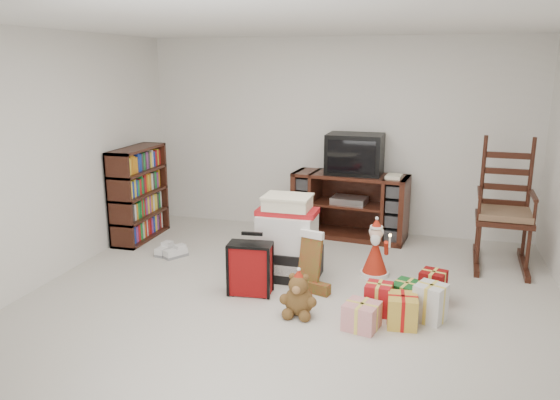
% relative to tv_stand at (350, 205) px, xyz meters
% --- Properties ---
extents(room, '(5.01, 5.01, 2.51)m').
position_rel_tv_stand_xyz_m(room, '(-0.24, -2.21, 0.84)').
color(room, beige).
rests_on(room, ground).
extents(tv_stand, '(1.48, 0.67, 0.82)m').
position_rel_tv_stand_xyz_m(tv_stand, '(0.00, 0.00, 0.00)').
color(tv_stand, '#441D13').
rests_on(tv_stand, floor).
extents(bookshelf, '(0.32, 0.95, 1.16)m').
position_rel_tv_stand_xyz_m(bookshelf, '(-2.55, -0.77, 0.15)').
color(bookshelf, '#35160E').
rests_on(bookshelf, floor).
extents(rocking_chair, '(0.63, 0.99, 1.45)m').
position_rel_tv_stand_xyz_m(rocking_chair, '(1.76, -0.51, 0.09)').
color(rocking_chair, '#35160E').
rests_on(rocking_chair, floor).
extents(gift_pile, '(0.68, 0.50, 0.85)m').
position_rel_tv_stand_xyz_m(gift_pile, '(-0.42, -1.52, -0.04)').
color(gift_pile, black).
rests_on(gift_pile, floor).
extents(red_suitcase, '(0.41, 0.24, 0.60)m').
position_rel_tv_stand_xyz_m(red_suitcase, '(-0.65, -2.06, -0.15)').
color(red_suitcase, maroon).
rests_on(red_suitcase, floor).
extents(stocking, '(0.31, 0.20, 0.61)m').
position_rel_tv_stand_xyz_m(stocking, '(-0.12, -1.81, -0.11)').
color(stocking, '#0D7C22').
rests_on(stocking, floor).
extents(teddy_bear, '(0.26, 0.23, 0.38)m').
position_rel_tv_stand_xyz_m(teddy_bear, '(-0.10, -2.38, -0.24)').
color(teddy_bear, brown).
rests_on(teddy_bear, floor).
extents(santa_figurine, '(0.30, 0.29, 0.62)m').
position_rel_tv_stand_xyz_m(santa_figurine, '(0.46, -1.26, -0.17)').
color(santa_figurine, '#A02111').
rests_on(santa_figurine, floor).
extents(mrs_claus_figurine, '(0.30, 0.28, 0.61)m').
position_rel_tv_stand_xyz_m(mrs_claus_figurine, '(-0.55, -1.06, -0.18)').
color(mrs_claus_figurine, '#A02111').
rests_on(mrs_claus_figurine, floor).
extents(sneaker_pair, '(0.37, 0.29, 0.10)m').
position_rel_tv_stand_xyz_m(sneaker_pair, '(-1.89, -1.28, -0.36)').
color(sneaker_pair, silver).
rests_on(sneaker_pair, floor).
extents(gift_cluster, '(0.75, 1.04, 0.26)m').
position_rel_tv_stand_xyz_m(gift_cluster, '(0.79, -2.14, -0.28)').
color(gift_cluster, '#AD1318').
rests_on(gift_cluster, floor).
extents(crt_television, '(0.70, 0.52, 0.50)m').
position_rel_tv_stand_xyz_m(crt_television, '(0.04, 0.03, 0.66)').
color(crt_television, black).
rests_on(crt_television, tv_stand).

